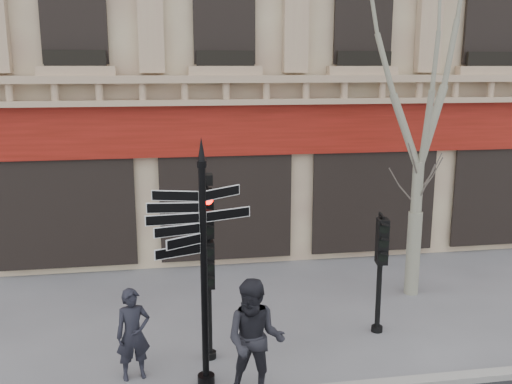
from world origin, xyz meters
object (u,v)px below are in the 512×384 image
fingerpost (203,223)px  traffic_signal_secondary (381,254)px  traffic_signal_main (208,245)px  plane_tree (425,60)px  pedestrian_a (133,334)px  pedestrian_b (255,340)px

fingerpost → traffic_signal_secondary: bearing=11.9°
fingerpost → traffic_signal_main: (0.13, 0.85, -0.63)m
plane_tree → pedestrian_a: size_ratio=4.76×
fingerpost → traffic_signal_secondary: (3.50, 1.37, -1.14)m
fingerpost → pedestrian_a: (-1.17, 0.40, -1.97)m
plane_tree → pedestrian_b: (-4.27, -3.62, -4.29)m
traffic_signal_main → pedestrian_a: size_ratio=2.14×
fingerpost → plane_tree: bearing=22.4°
fingerpost → pedestrian_b: fingerpost is taller
traffic_signal_main → traffic_signal_secondary: traffic_signal_main is taller
traffic_signal_main → traffic_signal_secondary: size_ratio=1.45×
traffic_signal_secondary → traffic_signal_main: bearing=-162.0°
pedestrian_b → plane_tree: bearing=57.9°
plane_tree → pedestrian_a: bearing=-156.4°
traffic_signal_main → pedestrian_a: bearing=-163.1°
fingerpost → pedestrian_b: (0.73, -0.52, -1.78)m
traffic_signal_secondary → pedestrian_a: 4.84m
fingerpost → pedestrian_a: fingerpost is taller
fingerpost → traffic_signal_main: 1.07m
traffic_signal_main → pedestrian_a: traffic_signal_main is taller
traffic_signal_main → fingerpost: bearing=-101.0°
traffic_signal_main → pedestrian_b: size_ratio=1.72×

